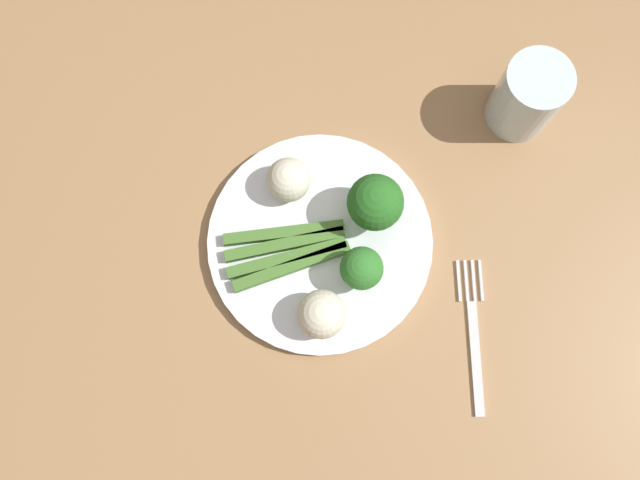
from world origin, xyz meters
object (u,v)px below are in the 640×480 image
Objects in this scene: plate at (320,242)px; broccoli_outer_edge at (362,267)px; water_glass at (528,97)px; fork at (474,334)px; dining_table at (330,284)px; asparagus_bundle at (287,250)px; cauliflower_near_center at (289,180)px; cauliflower_back at (320,314)px; broccoli_back_right at (375,203)px.

broccoli_outer_edge is (0.05, -0.03, 0.04)m from plate.
broccoli_outer_edge is at bearing -122.99° from water_glass.
dining_table is at bearing 64.11° from fork.
asparagus_bundle reaches higher than plate.
plate is at bearing -175.53° from asparagus_bundle.
water_glass is at bearing 45.47° from plate.
cauliflower_near_center is 0.29× the size of fork.
water_glass is (0.14, 0.22, -0.00)m from broccoli_outer_edge.
fork is at bearing -27.77° from cauliflower_near_center.
cauliflower_back is 0.55× the size of water_glass.
broccoli_back_right is at bearing 64.77° from dining_table.
fork is (0.16, -0.04, 0.10)m from dining_table.
broccoli_back_right is (0.03, 0.07, 0.15)m from dining_table.
cauliflower_near_center is 0.27m from water_glass.
broccoli_back_right is at bearing 89.08° from broccoli_outer_edge.
dining_table is 18.63× the size of broccoli_back_right.
cauliflower_back is at bearing -122.64° from water_glass.
dining_table is 24.47× the size of broccoli_outer_edge.
plate is 3.36× the size of broccoli_back_right.
cauliflower_near_center is (-0.09, 0.01, -0.02)m from broccoli_back_right.
broccoli_outer_edge is 1.09× the size of cauliflower_back.
broccoli_outer_edge is at bearing -27.45° from plate.
fork is at bearing -16.63° from broccoli_outer_edge.
dining_table is at bearing -56.70° from plate.
broccoli_outer_edge is 0.26m from water_glass.
asparagus_bundle is 0.07m from cauliflower_near_center.
plate is at bearing -50.29° from cauliflower_near_center.
asparagus_bundle reaches higher than fork.
broccoli_back_right is at bearing 38.09° from fork.
water_glass reaches higher than asparagus_bundle.
fork is (0.21, -0.05, -0.02)m from asparagus_bundle.
cauliflower_near_center is 0.51× the size of water_glass.
fork is at bearing -19.71° from plate.
asparagus_bundle is 1.48× the size of water_glass.
plate is 4.42× the size of broccoli_outer_edge.
cauliflower_back is at bearing -78.91° from plate.
asparagus_bundle reaches higher than dining_table.
dining_table is 8.19× the size of fork.
dining_table is 14.58× the size of water_glass.
water_glass reaches higher than broccoli_outer_edge.
dining_table is at bearing -128.16° from water_glass.
cauliflower_near_center is 0.26m from fork.
water_glass is (0.19, 0.19, 0.04)m from plate.
fork is at bearing 143.37° from asparagus_bundle.
dining_table is 0.17m from cauliflower_near_center.
broccoli_back_right is (0.05, 0.04, 0.05)m from plate.
cauliflower_back is at bearing -92.03° from dining_table.
dining_table is 0.15m from cauliflower_back.
broccoli_back_right is 0.10m from cauliflower_near_center.
cauliflower_back is at bearing -105.68° from broccoli_back_right.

